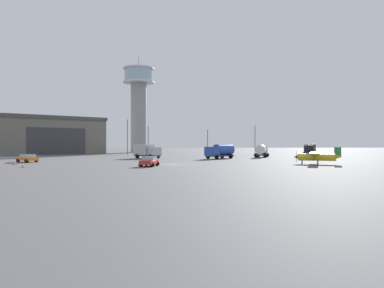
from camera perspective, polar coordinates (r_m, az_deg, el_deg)
ground_plane at (r=53.17m, az=-3.44°, el=-3.36°), size 400.00×400.00×0.00m
control_tower at (r=125.39m, az=-8.78°, el=7.21°), size 10.99×10.99×34.07m
hangar at (r=118.62m, az=-22.92°, el=1.28°), size 38.99×37.52×11.29m
airplane_yellow at (r=56.50m, az=19.95°, el=-1.91°), size 6.93×8.74×2.65m
truck_box_silver at (r=74.58m, az=-7.51°, el=-1.10°), size 6.26×5.61×2.97m
truck_fuel_tanker_white at (r=81.22m, az=11.40°, el=-1.01°), size 4.23×6.17×2.87m
truck_box_black at (r=97.95m, az=18.89°, el=-0.81°), size 4.90×6.48×2.93m
truck_fuel_tanker_blue at (r=72.80m, az=4.71°, el=-1.11°), size 6.79×6.67×3.04m
car_orange at (r=65.22m, az=-25.52°, el=-2.08°), size 4.57×4.24×1.37m
car_red at (r=48.73m, az=-7.06°, el=-2.81°), size 2.74×4.26×1.37m
light_post_west at (r=103.64m, az=10.35°, el=1.24°), size 0.44×0.44×8.86m
light_post_east at (r=103.59m, az=2.59°, el=0.88°), size 0.44×0.44×7.63m
light_post_north at (r=100.16m, az=-10.62°, el=1.68°), size 0.44×0.44×10.23m
light_post_centre at (r=106.42m, az=-7.23°, el=1.14°), size 0.44×0.44×8.60m
traffic_cone_near_left at (r=58.91m, az=-27.28°, el=-2.72°), size 0.36×0.36×0.67m
traffic_cone_near_right at (r=51.71m, az=-26.10°, el=-3.15°), size 0.36×0.36×0.60m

